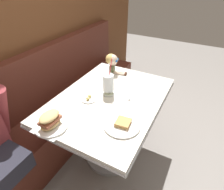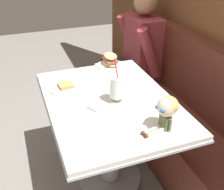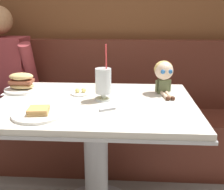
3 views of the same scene
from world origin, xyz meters
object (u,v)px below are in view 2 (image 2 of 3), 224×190
(sandwich_plate, at_px, (110,61))
(diner_patron, at_px, (139,47))
(toast_plate, at_px, (66,87))
(milkshake_glass, at_px, (117,88))
(butter_knife, at_px, (97,111))
(seated_doll, at_px, (167,109))
(butter_saucer, at_px, (122,88))

(sandwich_plate, relative_size, diner_patron, 0.27)
(toast_plate, relative_size, diner_patron, 0.31)
(milkshake_glass, height_order, diner_patron, diner_patron)
(milkshake_glass, xyz_separation_m, butter_knife, (0.07, -0.16, -0.10))
(sandwich_plate, bearing_deg, milkshake_glass, -15.50)
(toast_plate, xyz_separation_m, butter_knife, (0.36, 0.11, -0.01))
(sandwich_plate, bearing_deg, seated_doll, 0.47)
(milkshake_glass, height_order, butter_saucer, milkshake_glass)
(sandwich_plate, distance_m, butter_knife, 0.66)
(toast_plate, height_order, diner_patron, diner_patron)
(sandwich_plate, xyz_separation_m, butter_saucer, (0.38, -0.05, -0.04))
(seated_doll, xyz_separation_m, diner_patron, (-1.18, 0.39, -0.13))
(butter_knife, distance_m, diner_patron, 1.14)
(butter_saucer, relative_size, butter_knife, 0.56)
(butter_knife, relative_size, seated_doll, 0.95)
(toast_plate, distance_m, butter_knife, 0.37)
(butter_saucer, height_order, seated_doll, seated_doll)
(milkshake_glass, xyz_separation_m, diner_patron, (-0.83, 0.55, -0.10))
(butter_saucer, distance_m, diner_patron, 0.82)
(diner_patron, bearing_deg, butter_knife, -38.04)
(toast_plate, relative_size, butter_saucer, 2.08)
(milkshake_glass, bearing_deg, toast_plate, -137.34)
(seated_doll, bearing_deg, sandwich_plate, -179.53)
(toast_plate, distance_m, milkshake_glass, 0.40)
(sandwich_plate, distance_m, seated_doll, 0.88)
(butter_knife, bearing_deg, milkshake_glass, 112.77)
(toast_plate, height_order, butter_knife, toast_plate)
(milkshake_glass, distance_m, butter_saucer, 0.20)
(butter_knife, relative_size, diner_patron, 0.27)
(milkshake_glass, relative_size, butter_knife, 1.46)
(seated_doll, bearing_deg, diner_patron, 161.59)
(butter_knife, bearing_deg, diner_patron, 141.96)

